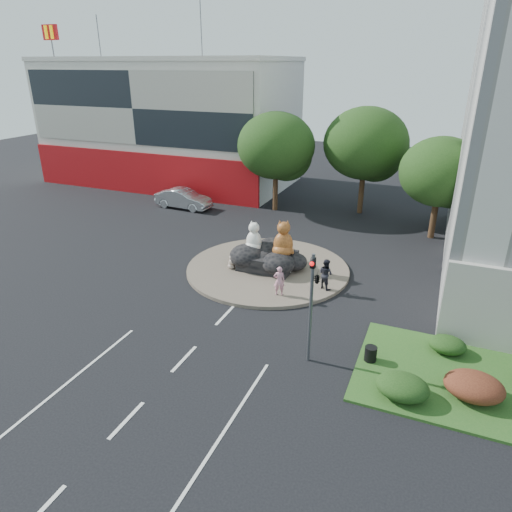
# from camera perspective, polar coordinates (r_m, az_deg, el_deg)

# --- Properties ---
(ground) EXTENTS (120.00, 120.00, 0.00)m
(ground) POSITION_cam_1_polar(r_m,az_deg,el_deg) (20.58, -8.97, -12.59)
(ground) COLOR black
(ground) RESTS_ON ground
(roundabout_island) EXTENTS (10.00, 10.00, 0.20)m
(roundabout_island) POSITION_cam_1_polar(r_m,az_deg,el_deg) (28.31, 1.47, -1.58)
(roundabout_island) COLOR brown
(roundabout_island) RESTS_ON ground
(rock_plinth) EXTENTS (3.20, 2.60, 0.90)m
(rock_plinth) POSITION_cam_1_polar(r_m,az_deg,el_deg) (28.09, 1.48, -0.56)
(rock_plinth) COLOR black
(rock_plinth) RESTS_ON roundabout_island
(shophouse_block) EXTENTS (25.20, 12.30, 17.40)m
(shophouse_block) POSITION_cam_1_polar(r_m,az_deg,el_deg) (50.33, -10.70, 16.17)
(shophouse_block) COLOR silver
(shophouse_block) RESTS_ON ground
(grass_verge) EXTENTS (10.00, 6.00, 0.12)m
(grass_verge) POSITION_cam_1_polar(r_m,az_deg,el_deg) (20.91, 26.67, -14.29)
(grass_verge) COLOR #1E4E1A
(grass_verge) RESTS_ON ground
(tree_left) EXTENTS (6.46, 6.46, 8.27)m
(tree_left) POSITION_cam_1_polar(r_m,az_deg,el_deg) (38.98, 2.64, 13.22)
(tree_left) COLOR #382314
(tree_left) RESTS_ON ground
(tree_mid) EXTENTS (6.84, 6.84, 8.76)m
(tree_mid) POSITION_cam_1_polar(r_m,az_deg,el_deg) (39.09, 13.64, 13.11)
(tree_mid) COLOR #382314
(tree_mid) RESTS_ON ground
(tree_right) EXTENTS (5.70, 5.70, 7.30)m
(tree_right) POSITION_cam_1_polar(r_m,az_deg,el_deg) (34.84, 22.17, 9.34)
(tree_right) COLOR #382314
(tree_right) RESTS_ON ground
(hedge_near_green) EXTENTS (2.00, 1.60, 0.90)m
(hedge_near_green) POSITION_cam_1_polar(r_m,az_deg,el_deg) (18.81, 17.83, -15.29)
(hedge_near_green) COLOR #183510
(hedge_near_green) RESTS_ON grass_verge
(hedge_red) EXTENTS (2.20, 1.76, 0.99)m
(hedge_red) POSITION_cam_1_polar(r_m,az_deg,el_deg) (19.72, 25.60, -14.50)
(hedge_red) COLOR #461C12
(hedge_red) RESTS_ON grass_verge
(hedge_back_green) EXTENTS (1.60, 1.28, 0.72)m
(hedge_back_green) POSITION_cam_1_polar(r_m,az_deg,el_deg) (22.04, 22.80, -10.18)
(hedge_back_green) COLOR #183510
(hedge_back_green) RESTS_ON grass_verge
(traffic_light) EXTENTS (0.44, 1.24, 5.00)m
(traffic_light) POSITION_cam_1_polar(r_m,az_deg,el_deg) (18.50, 7.28, -3.73)
(traffic_light) COLOR #595B60
(traffic_light) RESTS_ON ground
(cat_white) EXTENTS (1.45, 1.36, 1.95)m
(cat_white) POSITION_cam_1_polar(r_m,az_deg,el_deg) (27.97, -0.26, 2.50)
(cat_white) COLOR silver
(cat_white) RESTS_ON rock_plinth
(cat_tabby) EXTENTS (1.67, 1.55, 2.27)m
(cat_tabby) POSITION_cam_1_polar(r_m,az_deg,el_deg) (27.24, 3.45, 2.24)
(cat_tabby) COLOR #AB4723
(cat_tabby) RESTS_ON rock_plinth
(kitten_calico) EXTENTS (0.72, 0.71, 0.91)m
(kitten_calico) POSITION_cam_1_polar(r_m,az_deg,el_deg) (27.98, -3.06, -0.67)
(kitten_calico) COLOR silver
(kitten_calico) RESTS_ON roundabout_island
(kitten_white) EXTENTS (0.60, 0.61, 0.77)m
(kitten_white) POSITION_cam_1_polar(r_m,az_deg,el_deg) (27.34, 3.79, -1.43)
(kitten_white) COLOR white
(kitten_white) RESTS_ON roundabout_island
(pedestrian_pink) EXTENTS (0.70, 0.57, 1.67)m
(pedestrian_pink) POSITION_cam_1_polar(r_m,az_deg,el_deg) (24.67, 2.91, -3.11)
(pedestrian_pink) COLOR #C68092
(pedestrian_pink) RESTS_ON roundabout_island
(pedestrian_dark) EXTENTS (1.07, 0.99, 1.76)m
(pedestrian_dark) POSITION_cam_1_polar(r_m,az_deg,el_deg) (25.61, 8.71, -2.22)
(pedestrian_dark) COLOR black
(pedestrian_dark) RESTS_ON roundabout_island
(parked_car) EXTENTS (5.17, 2.02, 1.68)m
(parked_car) POSITION_cam_1_polar(r_m,az_deg,el_deg) (40.89, -9.05, 7.08)
(parked_car) COLOR #AFB3B7
(parked_car) RESTS_ON ground
(litter_bin) EXTENTS (0.59, 0.59, 0.65)m
(litter_bin) POSITION_cam_1_polar(r_m,az_deg,el_deg) (20.48, 14.13, -11.75)
(litter_bin) COLOR black
(litter_bin) RESTS_ON grass_verge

